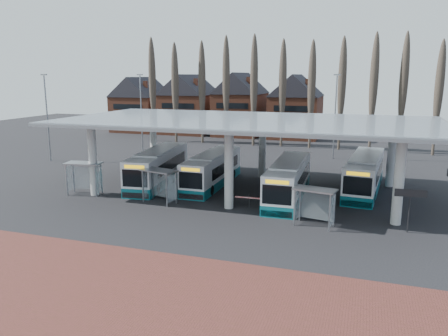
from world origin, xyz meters
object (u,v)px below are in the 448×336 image
(bus_0, at_px, (159,167))
(shelter_1, at_px, (160,178))
(bus_1, at_px, (213,170))
(shelter_0, at_px, (85,171))
(bus_2, at_px, (288,180))
(bus_3, at_px, (365,174))
(shelter_2, at_px, (315,198))

(bus_0, distance_m, shelter_1, 6.63)
(bus_1, height_order, shelter_0, bus_1)
(bus_1, relative_size, bus_2, 0.96)
(bus_1, distance_m, bus_2, 7.74)
(bus_1, relative_size, shelter_0, 3.41)
(bus_3, bearing_deg, bus_2, -138.82)
(bus_0, height_order, bus_1, bus_0)
(bus_2, distance_m, shelter_0, 17.29)
(bus_1, bearing_deg, shelter_0, -145.88)
(bus_2, bearing_deg, shelter_1, -155.98)
(bus_3, relative_size, shelter_1, 3.65)
(bus_0, bearing_deg, bus_1, 2.06)
(bus_0, relative_size, shelter_0, 3.69)
(bus_0, height_order, shelter_1, bus_0)
(bus_1, distance_m, bus_3, 13.60)
(bus_0, height_order, bus_2, bus_0)
(shelter_0, bearing_deg, bus_1, 25.47)
(bus_1, height_order, bus_3, bus_3)
(shelter_1, bearing_deg, bus_0, 132.49)
(shelter_0, bearing_deg, bus_0, 44.02)
(bus_1, xyz_separation_m, shelter_2, (10.34, -8.46, 0.47))
(bus_1, bearing_deg, shelter_2, -39.87)
(bus_1, distance_m, shelter_2, 13.37)
(bus_2, xyz_separation_m, shelter_1, (-9.48, -4.54, 0.49))
(bus_3, bearing_deg, shelter_1, -145.09)
(shelter_2, bearing_deg, bus_1, 151.54)
(bus_0, xyz_separation_m, bus_1, (5.12, 0.84, -0.09))
(bus_3, height_order, shelter_1, bus_3)
(bus_2, height_order, shelter_1, bus_2)
(bus_1, relative_size, bus_3, 0.94)
(bus_0, xyz_separation_m, shelter_0, (-4.18, -5.60, 0.51))
(bus_2, bearing_deg, shelter_2, -66.86)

